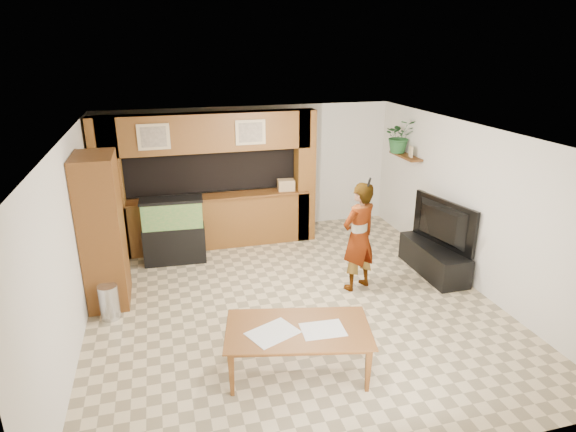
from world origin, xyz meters
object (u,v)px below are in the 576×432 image
object	(u,v)px
dining_table	(298,352)
pantry_cabinet	(102,231)
television	(438,224)
aquarium	(174,231)
person	(359,237)

from	to	relation	value
dining_table	pantry_cabinet	bearing A→B (deg)	145.56
television	pantry_cabinet	bearing A→B (deg)	73.42
aquarium	television	bearing A→B (deg)	-17.47
pantry_cabinet	television	size ratio (longest dim) A/B	1.65
television	person	size ratio (longest dim) A/B	0.78
aquarium	television	distance (m)	4.61
person	dining_table	distance (m)	2.47
television	dining_table	distance (m)	3.69
dining_table	television	bearing A→B (deg)	46.06
dining_table	aquarium	bearing A→B (deg)	121.83
pantry_cabinet	television	world-z (taller)	pantry_cabinet
pantry_cabinet	dining_table	xyz separation A→B (m)	(2.31, -2.48, -0.85)
aquarium	person	size ratio (longest dim) A/B	0.68
aquarium	pantry_cabinet	bearing A→B (deg)	-129.11
pantry_cabinet	dining_table	world-z (taller)	pantry_cabinet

